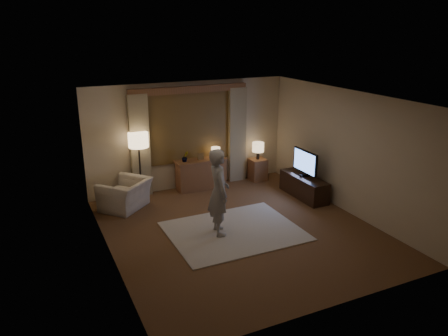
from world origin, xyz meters
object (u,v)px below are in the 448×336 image
person (219,192)px  side_table (258,169)px  armchair (125,195)px  tv_stand (304,186)px  sideboard (201,175)px

person → side_table: bearing=-32.6°
armchair → person: (1.34, -1.99, 0.54)m
side_table → person: person is taller
armchair → tv_stand: 4.09m
sideboard → armchair: size_ratio=1.21×
side_table → person: size_ratio=0.33×
sideboard → tv_stand: (1.96, -1.55, -0.10)m
sideboard → armchair: bearing=-166.9°
tv_stand → person: bearing=-160.8°
armchair → tv_stand: (3.94, -1.09, -0.07)m
sideboard → side_table: 1.57m
sideboard → person: person is taller
armchair → side_table: bearing=144.8°
sideboard → side_table: size_ratio=2.14×
sideboard → side_table: sideboard is taller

